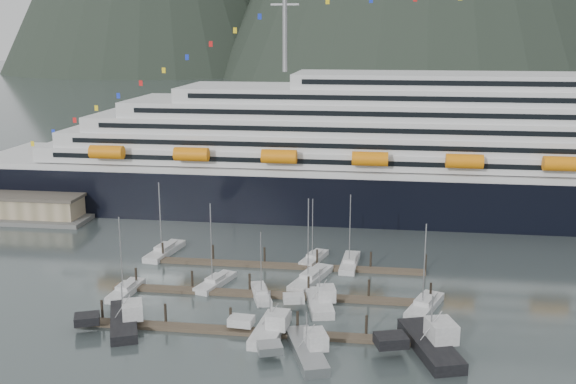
% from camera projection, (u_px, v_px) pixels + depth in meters
% --- Properties ---
extents(ground, '(1600.00, 1600.00, 0.00)m').
position_uv_depth(ground, '(298.00, 306.00, 97.49)').
color(ground, '#485455').
rests_on(ground, ground).
extents(cruise_ship, '(210.00, 30.40, 50.30)m').
position_uv_depth(cruise_ship, '(470.00, 160.00, 143.53)').
color(cruise_ship, black).
rests_on(cruise_ship, ground).
extents(dock_near, '(48.18, 2.28, 3.20)m').
position_uv_depth(dock_near, '(252.00, 331.00, 88.51)').
color(dock_near, brown).
rests_on(dock_near, ground).
extents(dock_mid, '(48.18, 2.28, 3.20)m').
position_uv_depth(dock_mid, '(268.00, 294.00, 101.04)').
color(dock_mid, brown).
rests_on(dock_mid, ground).
extents(dock_far, '(48.18, 2.28, 3.20)m').
position_uv_depth(dock_far, '(281.00, 265.00, 113.56)').
color(dock_far, brown).
rests_on(dock_far, ground).
extents(sailboat_a, '(3.16, 9.11, 12.72)m').
position_uv_depth(sailboat_a, '(126.00, 291.00, 101.98)').
color(sailboat_a, '#B3B3B3').
rests_on(sailboat_a, ground).
extents(sailboat_b, '(4.90, 8.83, 10.64)m').
position_uv_depth(sailboat_b, '(260.00, 294.00, 100.86)').
color(sailboat_b, '#B3B3B3').
rests_on(sailboat_b, ground).
extents(sailboat_c, '(5.11, 9.59, 13.88)m').
position_uv_depth(sailboat_c, '(215.00, 283.00, 105.26)').
color(sailboat_c, '#B3B3B3').
rests_on(sailboat_c, ground).
extents(sailboat_d, '(6.37, 12.34, 14.36)m').
position_uv_depth(sailboat_d, '(311.00, 279.00, 106.95)').
color(sailboat_d, '#B3B3B3').
rests_on(sailboat_d, ground).
extents(sailboat_e, '(4.59, 11.60, 13.88)m').
position_uv_depth(sailboat_e, '(165.00, 252.00, 120.11)').
color(sailboat_e, '#B3B3B3').
rests_on(sailboat_e, ground).
extents(sailboat_f, '(4.55, 8.67, 11.63)m').
position_uv_depth(sailboat_f, '(314.00, 258.00, 116.63)').
color(sailboat_f, '#B3B3B3').
rests_on(sailboat_f, ground).
extents(sailboat_g, '(3.18, 10.60, 13.07)m').
position_uv_depth(sailboat_g, '(350.00, 263.00, 114.23)').
color(sailboat_g, '#B3B3B3').
rests_on(sailboat_g, ground).
extents(sailboat_h, '(6.23, 10.44, 13.52)m').
position_uv_depth(sailboat_h, '(424.00, 306.00, 96.13)').
color(sailboat_h, '#B3B3B3').
rests_on(sailboat_h, ground).
extents(trawler_a, '(10.26, 12.72, 6.77)m').
position_uv_depth(trawler_a, '(122.00, 320.00, 90.58)').
color(trawler_a, black).
rests_on(trawler_a, ground).
extents(trawler_b, '(8.15, 10.69, 6.76)m').
position_uv_depth(trawler_b, '(269.00, 328.00, 88.03)').
color(trawler_b, '#B3B3B3').
rests_on(trawler_b, ground).
extents(trawler_c, '(9.51, 12.35, 6.07)m').
position_uv_depth(trawler_c, '(305.00, 349.00, 82.44)').
color(trawler_c, '#989B9D').
rests_on(trawler_c, ground).
extents(trawler_d, '(11.12, 14.09, 8.08)m').
position_uv_depth(trawler_d, '(429.00, 343.00, 83.51)').
color(trawler_d, black).
rests_on(trawler_d, ground).
extents(trawler_e, '(7.93, 10.23, 6.32)m').
position_uv_depth(trawler_e, '(319.00, 301.00, 96.92)').
color(trawler_e, '#B3B3B3').
rests_on(trawler_e, ground).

